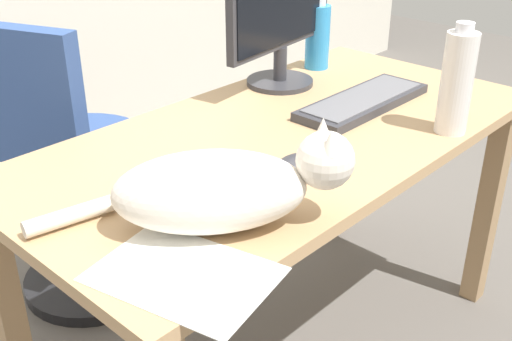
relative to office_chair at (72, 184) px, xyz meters
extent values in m
cube|color=tan|center=(0.23, -0.69, 0.30)|extent=(1.43, 0.71, 0.03)
cube|color=#977752|center=(0.88, -0.98, -0.07)|extent=(0.06, 0.06, 0.70)
cube|color=#977752|center=(-0.42, -0.39, -0.07)|extent=(0.06, 0.06, 0.70)
cube|color=#977752|center=(0.88, -0.39, -0.07)|extent=(0.06, 0.06, 0.70)
cylinder|color=black|center=(0.05, 0.02, -0.40)|extent=(0.48, 0.48, 0.04)
cylinder|color=black|center=(0.05, 0.02, -0.17)|extent=(0.06, 0.06, 0.49)
cylinder|color=navy|center=(0.05, 0.02, 0.10)|extent=(0.44, 0.44, 0.06)
cube|color=navy|center=(-0.13, -0.05, 0.33)|extent=(0.19, 0.35, 0.40)
cylinder|color=#333338|center=(0.49, -0.44, 0.32)|extent=(0.20, 0.20, 0.01)
cylinder|color=#333338|center=(0.49, -0.44, 0.38)|extent=(0.04, 0.04, 0.10)
cube|color=#333338|center=(0.51, -0.73, 0.32)|extent=(0.44, 0.15, 0.02)
cube|color=slate|center=(0.51, -0.73, 0.34)|extent=(0.40, 0.12, 0.00)
ellipsoid|color=silver|center=(-0.20, -0.88, 0.39)|extent=(0.39, 0.37, 0.15)
sphere|color=silver|center=(-0.04, -1.01, 0.44)|extent=(0.11, 0.11, 0.11)
cone|color=silver|center=(-0.02, -0.99, 0.49)|extent=(0.04, 0.04, 0.04)
cone|color=silver|center=(-0.06, -1.03, 0.49)|extent=(0.04, 0.04, 0.04)
cylinder|color=silver|center=(-0.38, -0.68, 0.33)|extent=(0.18, 0.07, 0.03)
ellipsoid|color=#333338|center=(0.08, -0.84, 0.33)|extent=(0.11, 0.06, 0.04)
cube|color=white|center=(-0.34, -0.95, 0.31)|extent=(0.27, 0.34, 0.00)
cylinder|color=silver|center=(0.51, -0.99, 0.44)|extent=(0.08, 0.08, 0.25)
cylinder|color=silver|center=(0.51, -0.99, 0.58)|extent=(0.04, 0.04, 0.02)
cylinder|color=#2D8CD1|center=(0.69, -0.42, 0.41)|extent=(0.08, 0.08, 0.20)
cylinder|color=silver|center=(0.69, -0.42, 0.52)|extent=(0.04, 0.04, 0.02)
camera|label=1|loc=(-0.88, -1.62, 0.95)|focal=44.17mm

